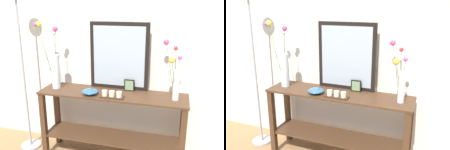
{
  "view_description": "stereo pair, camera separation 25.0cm",
  "coord_description": "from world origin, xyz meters",
  "views": [
    {
      "loc": [
        0.63,
        -2.31,
        1.69
      ],
      "look_at": [
        0.0,
        0.0,
        0.98
      ],
      "focal_mm": 39.39,
      "sensor_mm": 36.0,
      "label": 1
    },
    {
      "loc": [
        0.87,
        -2.24,
        1.69
      ],
      "look_at": [
        0.0,
        0.0,
        0.98
      ],
      "focal_mm": 39.39,
      "sensor_mm": 36.0,
      "label": 2
    }
  ],
  "objects": [
    {
      "name": "wall_back",
      "position": [
        0.0,
        0.31,
        1.35
      ],
      "size": [
        6.4,
        0.08,
        2.7
      ],
      "primitive_type": "cube",
      "color": "silver",
      "rests_on": "ground"
    },
    {
      "name": "console_table",
      "position": [
        0.0,
        0.0,
        0.5
      ],
      "size": [
        1.55,
        0.39,
        0.78
      ],
      "color": "#472D1C",
      "rests_on": "ground"
    },
    {
      "name": "floor_lamp",
      "position": [
        -1.03,
        -0.02,
        1.26
      ],
      "size": [
        0.24,
        0.24,
        1.87
      ],
      "color": "#9E9EA3",
      "rests_on": "ground"
    },
    {
      "name": "decorative_bowl",
      "position": [
        -0.21,
        -0.09,
        0.82
      ],
      "size": [
        0.17,
        0.17,
        0.06
      ],
      "color": "#2D5B84",
      "rests_on": "console_table"
    },
    {
      "name": "picture_frame_small",
      "position": [
        0.16,
        0.11,
        0.85
      ],
      "size": [
        0.11,
        0.01,
        0.13
      ],
      "color": "black",
      "rests_on": "console_table"
    },
    {
      "name": "candle_tray",
      "position": [
        0.03,
        -0.12,
        0.81
      ],
      "size": [
        0.24,
        0.09,
        0.07
      ],
      "color": "#382316",
      "rests_on": "console_table"
    },
    {
      "name": "tall_vase_left",
      "position": [
        -0.65,
        -0.0,
        1.05
      ],
      "size": [
        0.22,
        0.15,
        0.73
      ],
      "color": "silver",
      "rests_on": "console_table"
    },
    {
      "name": "mirror_leaning",
      "position": [
        0.03,
        0.16,
        1.14
      ],
      "size": [
        0.63,
        0.03,
        0.72
      ],
      "color": "black",
      "rests_on": "console_table"
    },
    {
      "name": "vase_right",
      "position": [
        0.62,
        -0.01,
        1.04
      ],
      "size": [
        0.19,
        0.22,
        0.57
      ],
      "color": "silver",
      "rests_on": "console_table"
    }
  ]
}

